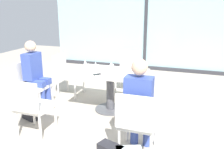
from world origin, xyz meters
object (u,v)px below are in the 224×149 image
chair_near_window (128,68)px  wine_glass_3 (113,67)px  chair_far_left (66,72)px  wine_glass_0 (85,62)px  handbag_1 (30,111)px  wine_glass_1 (111,65)px  wine_glass_4 (124,65)px  chair_side_end (31,82)px  cell_phone_on_table (97,74)px  person_side_end (35,71)px  chair_front_right (137,120)px  coffee_cup (112,67)px  wine_glass_2 (96,65)px  person_front_right (139,102)px  chair_front_left (31,104)px  dining_table_main (110,82)px

chair_near_window → wine_glass_3: (0.10, -1.39, 0.37)m
chair_far_left → wine_glass_0: wine_glass_0 is taller
handbag_1 → wine_glass_1: bearing=52.6°
wine_glass_1 → chair_near_window: bearing=91.1°
chair_far_left → wine_glass_4: 1.52m
chair_side_end → handbag_1: (0.28, -0.46, -0.36)m
wine_glass_4 → cell_phone_on_table: wine_glass_4 is taller
person_side_end → wine_glass_1: bearing=12.5°
wine_glass_3 → chair_far_left: bearing=152.8°
chair_near_window → wine_glass_1: size_ratio=4.70×
chair_front_right → coffee_cup: bearing=119.7°
wine_glass_0 → wine_glass_2: bearing=-21.4°
person_side_end → wine_glass_4: (1.58, 0.36, 0.16)m
wine_glass_3 → chair_front_right: bearing=-57.8°
chair_side_end → cell_phone_on_table: bearing=3.3°
chair_side_end → wine_glass_0: 1.08m
chair_far_left → chair_near_window: same height
person_side_end → cell_phone_on_table: size_ratio=8.75×
person_front_right → wine_glass_0: size_ratio=6.81×
chair_front_left → person_front_right: person_front_right is taller
handbag_1 → wine_glass_4: bearing=50.1°
wine_glass_1 → wine_glass_2: size_ratio=1.00×
chair_front_right → person_side_end: size_ratio=0.69×
person_side_end → cell_phone_on_table: person_side_end is taller
cell_phone_on_table → chair_front_right: bearing=-7.6°
chair_front_right → person_side_end: 2.31m
chair_side_end → wine_glass_3: 1.60m
wine_glass_1 → cell_phone_on_table: size_ratio=1.28×
dining_table_main → wine_glass_4: 0.41m
dining_table_main → wine_glass_3: bearing=-57.6°
chair_side_end → wine_glass_3: bearing=6.0°
coffee_cup → chair_far_left: bearing=165.1°
dining_table_main → chair_far_left: bearing=157.3°
chair_side_end → handbag_1: chair_side_end is taller
chair_front_left → coffee_cup: 1.63m
chair_near_window → wine_glass_1: bearing=-88.9°
wine_glass_3 → coffee_cup: (-0.14, 0.35, -0.09)m
person_side_end → wine_glass_1: (1.36, 0.30, 0.16)m
chair_front_left → chair_near_window: (0.78, 2.47, 0.00)m
wine_glass_2 → chair_near_window: bearing=80.0°
chair_side_end → wine_glass_2: size_ratio=4.70×
dining_table_main → handbag_1: size_ratio=4.26×
person_side_end → coffee_cup: 1.40m
person_front_right → handbag_1: person_front_right is taller
wine_glass_0 → wine_glass_1: size_ratio=1.00×
chair_front_right → chair_near_window: same height
person_side_end → wine_glass_4: person_side_end is taller
chair_front_right → wine_glass_3: wine_glass_3 is taller
wine_glass_0 → handbag_1: bearing=-131.1°
dining_table_main → chair_side_end: 1.48m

